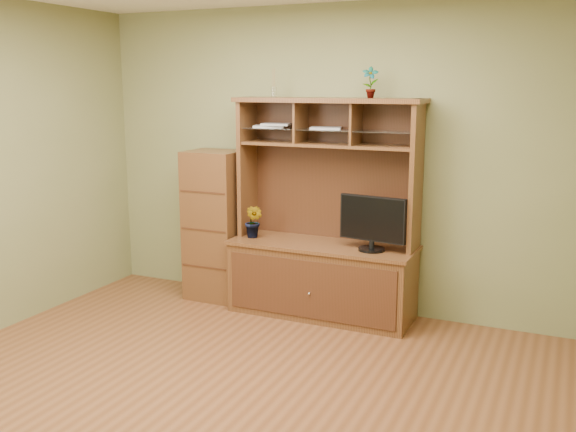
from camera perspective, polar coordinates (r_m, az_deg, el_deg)
The scene contains 8 objects.
room at distance 3.99m, azimuth -6.64°, elevation 2.00°, with size 4.54×4.04×2.74m.
media_hutch at distance 5.66m, azimuth 3.13°, elevation -3.65°, with size 1.66×0.61×1.90m.
monitor at distance 5.35m, azimuth 7.51°, elevation -0.55°, with size 0.58×0.22×0.46m.
orchid_plant at distance 5.78m, azimuth -3.06°, elevation -0.49°, with size 0.17×0.13×0.30m, color #365A1F.
top_plant at distance 5.41m, azimuth 7.32°, elevation 11.71°, with size 0.14×0.09×0.26m, color #316F26.
reed_diffuser at distance 5.73m, azimuth -1.27°, elevation 11.48°, with size 0.05×0.05×0.25m.
magazines at distance 5.68m, azimuth 0.12°, elevation 7.97°, with size 0.85×0.28×0.04m.
side_cabinet at distance 6.11m, azimuth -6.42°, elevation -0.81°, with size 0.50×0.46×1.41m.
Camera 1 is at (2.03, -3.37, 2.01)m, focal length 40.00 mm.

